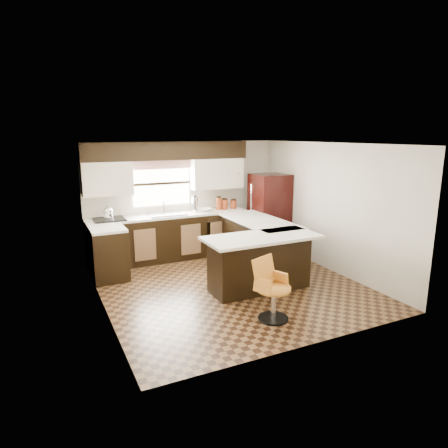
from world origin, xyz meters
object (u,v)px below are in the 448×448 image
refrigerator (269,213)px  peninsula_long (257,245)px  peninsula_return (260,263)px  bar_chair (274,290)px

refrigerator → peninsula_long: bearing=-132.5°
peninsula_return → bar_chair: size_ratio=1.87×
refrigerator → bar_chair: size_ratio=1.93×
peninsula_return → refrigerator: bearing=54.3°
refrigerator → bar_chair: refrigerator is taller
peninsula_return → refrigerator: size_ratio=0.97×
peninsula_long → peninsula_return: size_ratio=1.18×
peninsula_long → peninsula_return: 1.11m
peninsula_long → bar_chair: peninsula_long is taller
peninsula_long → peninsula_return: bearing=-118.3°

